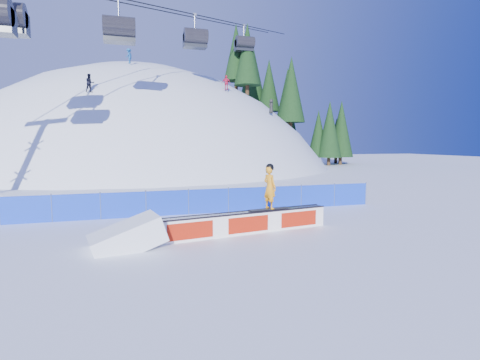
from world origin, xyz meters
name	(u,v)px	position (x,y,z in m)	size (l,w,h in m)	color
ground	(182,239)	(0.00, 0.00, 0.00)	(160.00, 160.00, 0.00)	white
snow_hill	(142,288)	(0.00, 42.00, -18.00)	(64.00, 64.00, 64.00)	silver
treeline	(293,106)	(23.33, 40.63, 9.10)	(21.26, 11.21, 19.80)	#372516
safety_fence	(168,203)	(0.00, 4.50, 0.60)	(22.05, 0.05, 1.30)	#1135C2
chairlift	(186,14)	(4.74, 27.49, 16.89)	(40.80, 41.70, 22.00)	#989EA6
rail_box	(246,223)	(2.47, 0.06, 0.42)	(7.06, 1.61, 0.85)	white
snow_ramp	(127,248)	(-1.89, -0.64, 0.00)	(2.29, 1.52, 0.86)	white
snowboarder	(270,187)	(3.50, 0.23, 1.74)	(1.76, 0.72, 1.81)	black
distant_skiers	(174,79)	(3.46, 28.43, 10.31)	(20.51, 9.05, 7.16)	black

